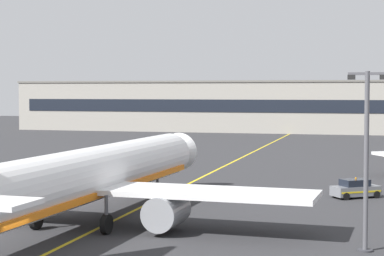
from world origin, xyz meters
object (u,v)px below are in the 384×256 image
Objects in this scene: service_car_second at (355,189)px; safety_cone_by_nose_gear at (151,192)px; apron_lamp_post at (366,157)px; airliner_foreground at (83,178)px.

safety_cone_by_nose_gear is at bearing -170.54° from service_car_second.
service_car_second is (-1.17, 20.75, -4.78)m from apron_lamp_post.
service_car_second is 8.12× the size of safety_cone_by_nose_gear.
airliner_foreground is 25.58m from service_car_second.
safety_cone_by_nose_gear is at bearing 90.39° from airliner_foreground.
airliner_foreground is 3.94× the size of apron_lamp_post.
airliner_foreground reaches higher than service_car_second.
service_car_second is (17.80, 18.19, -2.60)m from airliner_foreground.
airliner_foreground is 19.27m from apron_lamp_post.
service_car_second is at bearing 93.24° from apron_lamp_post.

